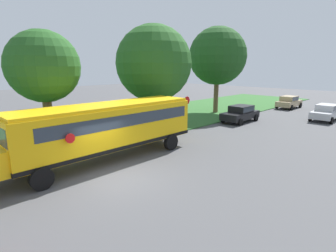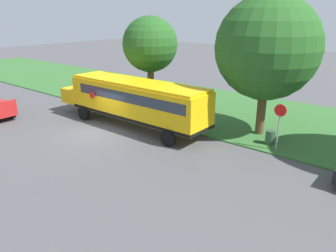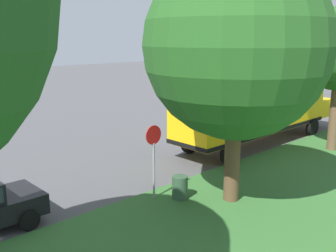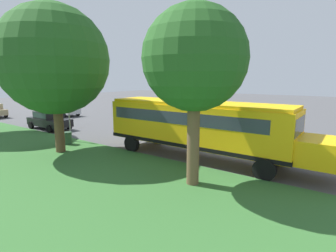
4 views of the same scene
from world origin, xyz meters
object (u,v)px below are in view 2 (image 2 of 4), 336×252
(oak_tree_beside_bus, at_px, (149,45))
(school_bus, at_px, (134,99))
(oak_tree_roadside_mid, at_px, (270,48))
(trash_bin, at_px, (270,138))
(stop_sign, at_px, (279,122))

(oak_tree_beside_bus, bearing_deg, school_bus, 26.28)
(oak_tree_roadside_mid, distance_m, trash_bin, 5.30)
(stop_sign, bearing_deg, school_bus, -77.99)
(oak_tree_roadside_mid, xyz_separation_m, stop_sign, (2.10, 1.79, -3.69))
(stop_sign, relative_size, trash_bin, 3.04)
(school_bus, height_order, trash_bin, school_bus)
(school_bus, distance_m, stop_sign, 9.38)
(oak_tree_roadside_mid, xyz_separation_m, trash_bin, (1.44, 1.15, -4.97))
(school_bus, bearing_deg, oak_tree_roadside_mid, 118.79)
(school_bus, relative_size, stop_sign, 4.53)
(school_bus, height_order, stop_sign, school_bus)
(trash_bin, bearing_deg, oak_tree_beside_bus, -95.13)
(stop_sign, xyz_separation_m, trash_bin, (-0.66, -0.64, -1.29))
(oak_tree_roadside_mid, bearing_deg, school_bus, -61.21)
(oak_tree_beside_bus, relative_size, trash_bin, 8.01)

